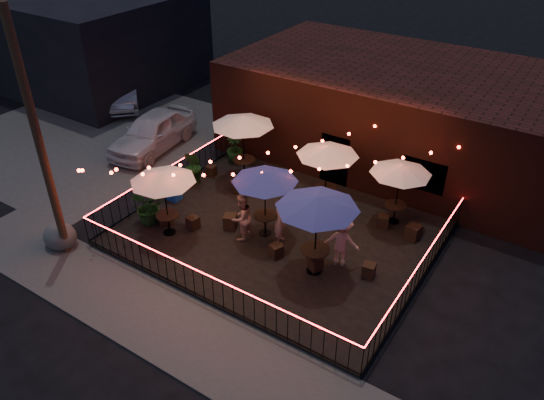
{
  "coord_description": "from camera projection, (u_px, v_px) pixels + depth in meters",
  "views": [
    {
      "loc": [
        7.96,
        -10.5,
        10.97
      ],
      "look_at": [
        -0.25,
        1.98,
        1.4
      ],
      "focal_mm": 35.0,
      "sensor_mm": 36.0,
      "label": 1
    }
  ],
  "objects": [
    {
      "name": "ground",
      "position": [
        245.0,
        267.0,
        16.98
      ],
      "size": [
        110.0,
        110.0,
        0.0
      ],
      "primitive_type": "plane",
      "color": "black",
      "rests_on": "ground"
    },
    {
      "name": "patio",
      "position": [
        278.0,
        234.0,
        18.35
      ],
      "size": [
        10.0,
        8.0,
        0.15
      ],
      "primitive_type": "cube",
      "color": "black",
      "rests_on": "ground"
    },
    {
      "name": "sidewalk",
      "position": [
        176.0,
        329.0,
        14.68
      ],
      "size": [
        18.0,
        2.5,
        0.05
      ],
      "primitive_type": "cube",
      "color": "#464440",
      "rests_on": "ground"
    },
    {
      "name": "parking_lot",
      "position": [
        90.0,
        133.0,
        25.35
      ],
      "size": [
        11.0,
        12.0,
        0.02
      ],
      "primitive_type": "cube",
      "color": "#464440",
      "rests_on": "ground"
    },
    {
      "name": "brick_building",
      "position": [
        400.0,
        112.0,
        22.47
      ],
      "size": [
        14.0,
        8.0,
        4.0
      ],
      "color": "black",
      "rests_on": "ground"
    },
    {
      "name": "background_building",
      "position": [
        81.0,
        37.0,
        30.3
      ],
      "size": [
        12.0,
        9.0,
        5.0
      ],
      "primitive_type": "cube",
      "color": "black",
      "rests_on": "ground"
    },
    {
      "name": "utility_pole",
      "position": [
        39.0,
        144.0,
        15.5
      ],
      "size": [
        0.26,
        0.26,
        8.0
      ],
      "primitive_type": "cylinder",
      "color": "#3C2F18",
      "rests_on": "ground"
    },
    {
      "name": "fence_front",
      "position": [
        203.0,
        286.0,
        15.22
      ],
      "size": [
        10.0,
        0.04,
        1.04
      ],
      "color": "black",
      "rests_on": "patio"
    },
    {
      "name": "fence_left",
      "position": [
        169.0,
        179.0,
        20.35
      ],
      "size": [
        0.04,
        8.0,
        1.04
      ],
      "rotation": [
        0.0,
        0.0,
        1.57
      ],
      "color": "black",
      "rests_on": "patio"
    },
    {
      "name": "fence_right",
      "position": [
        420.0,
        273.0,
        15.72
      ],
      "size": [
        0.04,
        8.0,
        1.04
      ],
      "rotation": [
        0.0,
        0.0,
        1.57
      ],
      "color": "black",
      "rests_on": "patio"
    },
    {
      "name": "festoon_lights",
      "position": [
        248.0,
        168.0,
        17.29
      ],
      "size": [
        10.02,
        8.72,
        1.32
      ],
      "color": "#FF2B16",
      "rests_on": "ground"
    },
    {
      "name": "cafe_table_0",
      "position": [
        163.0,
        178.0,
        17.12
      ],
      "size": [
        2.68,
        2.68,
        2.41
      ],
      "rotation": [
        0.0,
        0.0,
        -0.26
      ],
      "color": "black",
      "rests_on": "patio"
    },
    {
      "name": "cafe_table_1",
      "position": [
        243.0,
        122.0,
        20.18
      ],
      "size": [
        3.14,
        3.14,
        2.68
      ],
      "rotation": [
        0.0,
        0.0,
        0.36
      ],
      "color": "black",
      "rests_on": "patio"
    },
    {
      "name": "cafe_table_2",
      "position": [
        265.0,
        178.0,
        17.07
      ],
      "size": [
        2.58,
        2.58,
        2.42
      ],
      "rotation": [
        0.0,
        0.0,
        -0.19
      ],
      "color": "black",
      "rests_on": "patio"
    },
    {
      "name": "cafe_table_3",
      "position": [
        328.0,
        152.0,
        18.55
      ],
      "size": [
        2.93,
        2.93,
        2.46
      ],
      "rotation": [
        0.0,
        0.0,
        0.4
      ],
      "color": "black",
      "rests_on": "patio"
    },
    {
      "name": "cafe_table_4",
      "position": [
        318.0,
        203.0,
        15.24
      ],
      "size": [
        3.29,
        3.29,
        2.76
      ],
      "rotation": [
        0.0,
        0.0,
        0.41
      ],
      "color": "black",
      "rests_on": "patio"
    },
    {
      "name": "cafe_table_5",
      "position": [
        401.0,
        170.0,
        17.73
      ],
      "size": [
        2.64,
        2.64,
        2.31
      ],
      "rotation": [
        0.0,
        0.0,
        -0.31
      ],
      "color": "black",
      "rests_on": "patio"
    },
    {
      "name": "bistro_chair_0",
      "position": [
        167.0,
        217.0,
        18.67
      ],
      "size": [
        0.53,
        0.53,
        0.47
      ],
      "primitive_type": "cube",
      "rotation": [
        0.0,
        0.0,
        0.43
      ],
      "color": "black",
      "rests_on": "patio"
    },
    {
      "name": "bistro_chair_1",
      "position": [
        193.0,
        222.0,
        18.43
      ],
      "size": [
        0.42,
        0.42,
        0.44
      ],
      "primitive_type": "cube",
      "rotation": [
        0.0,
        0.0,
        3.01
      ],
      "color": "black",
      "rests_on": "patio"
    },
    {
      "name": "bistro_chair_2",
      "position": [
        211.0,
        170.0,
        21.54
      ],
      "size": [
        0.4,
        0.4,
        0.42
      ],
      "primitive_type": "cube",
      "rotation": [
        0.0,
        0.0,
        0.14
      ],
      "color": "black",
      "rests_on": "patio"
    },
    {
      "name": "bistro_chair_3",
      "position": [
        237.0,
        186.0,
        20.45
      ],
      "size": [
        0.54,
        0.54,
        0.48
      ],
      "primitive_type": "cube",
      "rotation": [
        0.0,
        0.0,
        2.72
      ],
      "color": "black",
      "rests_on": "patio"
    },
    {
      "name": "bistro_chair_4",
      "position": [
        230.0,
        221.0,
        18.42
      ],
      "size": [
        0.56,
        0.56,
        0.5
      ],
      "primitive_type": "cube",
      "rotation": [
        0.0,
        0.0,
        0.41
      ],
      "color": "black",
      "rests_on": "patio"
    },
    {
      "name": "bistro_chair_5",
      "position": [
        276.0,
        251.0,
        17.1
      ],
      "size": [
        0.48,
        0.48,
        0.44
      ],
      "primitive_type": "cube",
      "rotation": [
        0.0,
        0.0,
        2.77
      ],
      "color": "black",
      "rests_on": "patio"
    },
    {
      "name": "bistro_chair_6",
      "position": [
        299.0,
        201.0,
        19.51
      ],
      "size": [
        0.48,
        0.48,
        0.5
      ],
      "primitive_type": "cube",
      "rotation": [
        0.0,
        0.0,
        -0.14
      ],
      "color": "black",
      "rests_on": "patio"
    },
    {
      "name": "bistro_chair_7",
      "position": [
        330.0,
        213.0,
        18.94
      ],
      "size": [
        0.44,
        0.44,
        0.41
      ],
      "primitive_type": "cube",
      "rotation": [
        0.0,
        0.0,
        2.81
      ],
      "color": "black",
      "rests_on": "patio"
    },
    {
      "name": "bistro_chair_8",
      "position": [
        315.0,
        264.0,
        16.53
      ],
      "size": [
        0.49,
        0.49,
        0.44
      ],
      "primitive_type": "cube",
      "rotation": [
        0.0,
        0.0,
        -0.43
      ],
      "color": "black",
      "rests_on": "patio"
    },
    {
      "name": "bistro_chair_9",
      "position": [
        369.0,
        270.0,
        16.28
      ],
      "size": [
        0.43,
        0.43,
        0.44
      ],
      "primitive_type": "cube",
      "rotation": [
        0.0,
        0.0,
        3.31
      ],
      "color": "black",
      "rests_on": "patio"
    },
    {
      "name": "bistro_chair_10",
      "position": [
        383.0,
        221.0,
        18.47
      ],
      "size": [
        0.49,
        0.49,
        0.46
      ],
      "primitive_type": "cube",
      "rotation": [
        0.0,
        0.0,
        0.33
      ],
      "color": "black",
      "rests_on": "patio"
    },
    {
      "name": "bistro_chair_11",
      "position": [
        413.0,
        232.0,
        17.9
      ],
      "size": [
        0.48,
        0.48,
        0.51
      ],
      "primitive_type": "cube",
      "rotation": [
        0.0,
        0.0,
        3.01
      ],
      "color": "black",
      "rests_on": "patio"
    },
    {
      "name": "patron_a",
      "position": [
        280.0,
        221.0,
        17.41
      ],
      "size": [
        0.62,
        0.72,
        1.67
      ],
      "primitive_type": "imported",
      "rotation": [
        0.0,
        0.0,
        2.0
      ],
      "color": "tan",
      "rests_on": "patio"
    },
    {
      "name": "patron_b",
      "position": [
        242.0,
        217.0,
        17.58
      ],
      "size": [
        0.78,
        0.93,
        1.7
      ],
      "primitive_type": "imported",
      "rotation": [
        0.0,
        0.0,
        -1.75
      ],
      "color": "tan",
      "rests_on": "patio"
    },
    {
      "name": "patron_c",
      "position": [
        341.0,
        241.0,
        16.42
      ],
      "size": [
        1.3,
        0.99,
        1.77
      ],
      "primitive_type": "imported",
      "rotation": [
        0.0,
        0.0,
        3.46
      ],
      "color": "#CEA88B",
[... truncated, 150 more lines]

